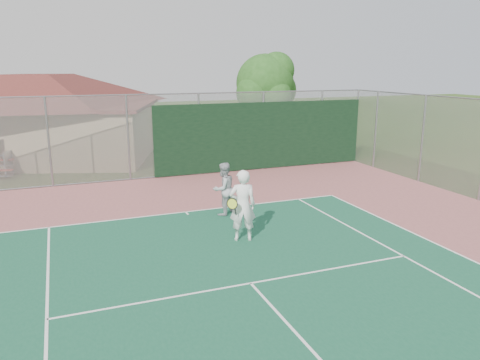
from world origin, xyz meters
The scene contains 6 objects.
back_fence centered at (2.11, 16.98, 1.67)m, with size 20.08×0.11×3.53m.
side_fence_right centered at (10.00, 12.50, 1.75)m, with size 0.08×9.00×3.50m.
clubhouse centered at (-4.47, 23.39, 2.55)m, with size 13.48×11.04×5.02m.
tree centered at (7.62, 22.48, 3.55)m, with size 3.87×3.67×5.40m.
player_white_front centered at (0.79, 8.89, 0.98)m, with size 0.96×0.76×1.95m.
player_grey_back centered at (1.07, 11.20, 0.84)m, with size 0.99×0.90×1.67m.
Camera 1 is at (-3.60, -2.21, 4.61)m, focal length 35.00 mm.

